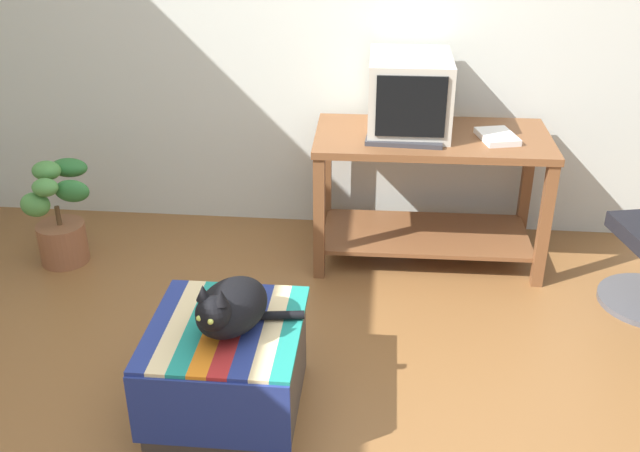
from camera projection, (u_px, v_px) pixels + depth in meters
ground_plane at (312, 446)px, 2.93m from camera, size 14.00×14.00×0.00m
back_wall at (349, 12)px, 4.16m from camera, size 8.00×0.10×2.60m
desk at (430, 176)px, 4.08m from camera, size 1.28×0.65×0.75m
tv_monitor at (409, 94)px, 3.95m from camera, size 0.44×0.54×0.41m
keyboard at (404, 141)px, 3.85m from camera, size 0.41×0.17×0.02m
book at (497, 137)px, 3.90m from camera, size 0.23×0.28×0.03m
ottoman_with_blanket at (227, 367)px, 3.05m from camera, size 0.62×0.67×0.41m
cat at (230, 308)px, 2.89m from camera, size 0.46×0.42×0.27m
potted_plant at (60, 219)px, 4.14m from camera, size 0.37×0.37×0.59m
pen at (499, 136)px, 3.95m from camera, size 0.04×0.14×0.01m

